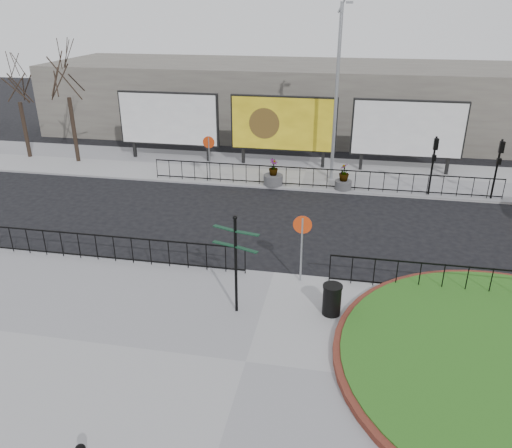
% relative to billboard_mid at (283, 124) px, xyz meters
% --- Properties ---
extents(ground, '(90.00, 90.00, 0.00)m').
position_rel_billboard_mid_xyz_m(ground, '(1.50, -12.97, -2.60)').
color(ground, black).
rests_on(ground, ground).
extents(pavement_near, '(30.00, 10.00, 0.12)m').
position_rel_billboard_mid_xyz_m(pavement_near, '(1.50, -17.97, -2.54)').
color(pavement_near, gray).
rests_on(pavement_near, ground).
extents(pavement_far, '(44.00, 6.00, 0.12)m').
position_rel_billboard_mid_xyz_m(pavement_far, '(1.50, -0.97, -2.54)').
color(pavement_far, gray).
rests_on(pavement_far, ground).
extents(railing_near_left, '(10.00, 0.10, 1.10)m').
position_rel_billboard_mid_xyz_m(railing_near_left, '(-4.50, -13.27, -1.93)').
color(railing_near_left, black).
rests_on(railing_near_left, pavement_near).
extents(railing_near_right, '(9.00, 0.10, 1.10)m').
position_rel_billboard_mid_xyz_m(railing_near_right, '(8.00, -13.27, -1.93)').
color(railing_near_right, black).
rests_on(railing_near_right, pavement_near).
extents(railing_far, '(18.00, 0.10, 1.10)m').
position_rel_billboard_mid_xyz_m(railing_far, '(2.50, -3.67, -1.93)').
color(railing_far, black).
rests_on(railing_far, pavement_far).
extents(speed_sign_far, '(0.64, 0.07, 2.47)m').
position_rel_billboard_mid_xyz_m(speed_sign_far, '(-3.50, -3.57, -0.68)').
color(speed_sign_far, gray).
rests_on(speed_sign_far, pavement_far).
extents(speed_sign_near, '(0.64, 0.07, 2.47)m').
position_rel_billboard_mid_xyz_m(speed_sign_near, '(2.50, -13.37, -0.68)').
color(speed_sign_near, gray).
rests_on(speed_sign_near, pavement_near).
extents(billboard_left, '(6.20, 0.31, 4.10)m').
position_rel_billboard_mid_xyz_m(billboard_left, '(-7.00, 0.00, 0.00)').
color(billboard_left, black).
rests_on(billboard_left, pavement_far).
extents(billboard_mid, '(6.20, 0.31, 4.10)m').
position_rel_billboard_mid_xyz_m(billboard_mid, '(0.00, 0.00, 0.00)').
color(billboard_mid, black).
rests_on(billboard_mid, pavement_far).
extents(billboard_right, '(6.20, 0.31, 4.10)m').
position_rel_billboard_mid_xyz_m(billboard_right, '(7.00, 0.00, 0.00)').
color(billboard_right, black).
rests_on(billboard_right, pavement_far).
extents(lamp_post, '(0.74, 0.18, 9.23)m').
position_rel_billboard_mid_xyz_m(lamp_post, '(3.01, -1.97, 2.23)').
color(lamp_post, gray).
rests_on(lamp_post, pavement_far).
extents(signal_pole_a, '(0.22, 0.26, 3.00)m').
position_rel_billboard_mid_xyz_m(signal_pole_a, '(8.00, -3.63, -0.50)').
color(signal_pole_a, black).
rests_on(signal_pole_a, pavement_far).
extents(signal_pole_b, '(0.22, 0.26, 3.00)m').
position_rel_billboard_mid_xyz_m(signal_pole_b, '(11.00, -3.63, -0.50)').
color(signal_pole_b, black).
rests_on(signal_pole_b, pavement_far).
extents(tree_left, '(2.00, 2.00, 7.00)m').
position_rel_billboard_mid_xyz_m(tree_left, '(-12.50, -1.47, 1.02)').
color(tree_left, '#2D2119').
rests_on(tree_left, pavement_far).
extents(tree_mid, '(2.00, 2.00, 6.20)m').
position_rel_billboard_mid_xyz_m(tree_mid, '(-16.00, -1.17, 0.62)').
color(tree_mid, '#2D2119').
rests_on(tree_mid, pavement_far).
extents(building_backdrop, '(40.00, 10.00, 5.00)m').
position_rel_billboard_mid_xyz_m(building_backdrop, '(1.50, 9.03, -0.10)').
color(building_backdrop, '#6A665D').
rests_on(building_backdrop, ground).
extents(fingerpost_sign, '(1.52, 0.68, 3.28)m').
position_rel_billboard_mid_xyz_m(fingerpost_sign, '(0.71, -15.61, -0.50)').
color(fingerpost_sign, black).
rests_on(fingerpost_sign, pavement_near).
extents(litter_bin, '(0.62, 0.62, 1.02)m').
position_rel_billboard_mid_xyz_m(litter_bin, '(3.67, -15.22, -1.96)').
color(litter_bin, black).
rests_on(litter_bin, pavement_near).
extents(planter_a, '(1.03, 1.03, 1.41)m').
position_rel_billboard_mid_xyz_m(planter_a, '(-0.00, -3.57, -2.02)').
color(planter_a, '#4C4C4F').
rests_on(planter_a, pavement_far).
extents(planter_c, '(0.88, 0.88, 1.39)m').
position_rel_billboard_mid_xyz_m(planter_c, '(3.70, -3.57, -1.96)').
color(planter_c, '#4C4C4F').
rests_on(planter_c, pavement_far).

